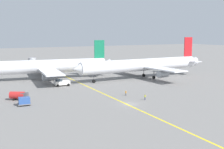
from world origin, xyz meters
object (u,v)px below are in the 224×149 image
object	(u,v)px
ground_crew_wing_walker_right	(126,93)
airliner_being_pushed	(143,65)
gse_fuel_bowser_stubby	(19,95)
jet_bridge	(32,62)
gse_container_dolly_flat	(24,101)
pushback_tug	(62,82)
ground_crew_marshaller_foreground	(145,97)
airliner_at_gate_left	(40,67)

from	to	relation	value
ground_crew_wing_walker_right	airliner_being_pushed	bearing A→B (deg)	47.74
airliner_being_pushed	ground_crew_wing_walker_right	bearing A→B (deg)	-132.26
gse_fuel_bowser_stubby	ground_crew_wing_walker_right	bearing A→B (deg)	-17.34
airliner_being_pushed	jet_bridge	distance (m)	56.88
gse_fuel_bowser_stubby	ground_crew_wing_walker_right	world-z (taller)	gse_fuel_bowser_stubby
gse_container_dolly_flat	jet_bridge	bearing A→B (deg)	74.62
airliner_being_pushed	pushback_tug	size ratio (longest dim) A/B	7.00
jet_bridge	pushback_tug	bearing A→B (deg)	-91.64
ground_crew_marshaller_foreground	jet_bridge	world-z (taller)	jet_bridge
ground_crew_wing_walker_right	jet_bridge	bearing A→B (deg)	97.90
ground_crew_marshaller_foreground	ground_crew_wing_walker_right	world-z (taller)	same
gse_container_dolly_flat	ground_crew_wing_walker_right	distance (m)	29.25
gse_fuel_bowser_stubby	ground_crew_wing_walker_right	size ratio (longest dim) A/B	3.28
airliner_at_gate_left	ground_crew_marshaller_foreground	distance (m)	52.27
airliner_being_pushed	gse_container_dolly_flat	world-z (taller)	airliner_being_pushed
airliner_at_gate_left	gse_fuel_bowser_stubby	size ratio (longest dim) A/B	11.48
gse_container_dolly_flat	ground_crew_wing_walker_right	xyz separation A→B (m)	(29.18, -1.92, -0.36)
pushback_tug	jet_bridge	bearing A→B (deg)	88.36
pushback_tug	airliner_at_gate_left	bearing A→B (deg)	99.01
airliner_being_pushed	gse_fuel_bowser_stubby	distance (m)	55.09
gse_container_dolly_flat	gse_fuel_bowser_stubby	world-z (taller)	gse_fuel_bowser_stubby
gse_container_dolly_flat	jet_bridge	world-z (taller)	jet_bridge
gse_fuel_bowser_stubby	jet_bridge	xyz separation A→B (m)	(19.03, 62.73, 2.79)
airliner_being_pushed	ground_crew_marshaller_foreground	xyz separation A→B (m)	(-21.65, -33.16, -4.66)
gse_container_dolly_flat	ground_crew_wing_walker_right	size ratio (longest dim) A/B	2.18
airliner_being_pushed	jet_bridge	size ratio (longest dim) A/B	3.45
airliner_at_gate_left	ground_crew_wing_walker_right	xyz separation A→B (m)	(14.06, -42.19, -4.31)
airliner_being_pushed	ground_crew_marshaller_foreground	world-z (taller)	airliner_being_pushed
pushback_tug	ground_crew_marshaller_foreground	size ratio (longest dim) A/B	5.38
airliner_at_gate_left	gse_container_dolly_flat	bearing A→B (deg)	-110.58
airliner_at_gate_left	ground_crew_wing_walker_right	world-z (taller)	airliner_at_gate_left
pushback_tug	ground_crew_wing_walker_right	bearing A→B (deg)	-65.49
gse_fuel_bowser_stubby	ground_crew_marshaller_foreground	world-z (taller)	gse_fuel_bowser_stubby
pushback_tug	gse_fuel_bowser_stubby	size ratio (longest dim) A/B	1.64
gse_fuel_bowser_stubby	ground_crew_marshaller_foreground	distance (m)	34.86
airliner_at_gate_left	gse_fuel_bowser_stubby	xyz separation A→B (m)	(-14.93, -33.14, -3.80)
airliner_being_pushed	gse_fuel_bowser_stubby	xyz separation A→B (m)	(-52.35, -16.66, -4.14)
airliner_at_gate_left	gse_container_dolly_flat	distance (m)	43.20
airliner_at_gate_left	gse_fuel_bowser_stubby	bearing A→B (deg)	-114.25
airliner_at_gate_left	pushback_tug	size ratio (longest dim) A/B	7.00
airliner_at_gate_left	pushback_tug	bearing A→B (deg)	-80.99
ground_crew_marshaller_foreground	ground_crew_wing_walker_right	distance (m)	7.65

